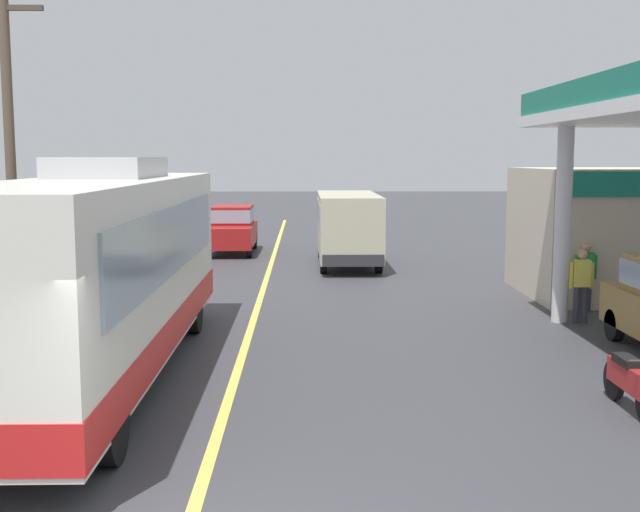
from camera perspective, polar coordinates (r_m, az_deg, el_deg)
ground at (r=26.89m, az=-3.61°, el=-0.75°), size 120.00×120.00×0.00m
lane_divider_stripe at (r=21.95m, az=-4.18°, el=-2.53°), size 0.16×50.00×0.01m
coach_bus_main at (r=13.67m, az=-15.79°, el=-1.38°), size 2.60×11.04×3.69m
minibus_opposing_lane at (r=27.11m, az=2.03°, el=2.46°), size 2.04×6.13×2.44m
motorcycle_parked_forecourt at (r=12.43m, az=21.52°, el=-8.46°), size 0.55×1.80×0.92m
pedestrian_near_pump at (r=19.97m, az=18.65°, el=-1.15°), size 0.55×0.22×1.66m
pedestrian_by_shop at (r=18.51m, az=18.37°, el=-1.77°), size 0.55×0.22×1.66m
car_trailing_behind_bus at (r=30.80m, az=-6.35°, el=2.12°), size 1.70×4.20×1.82m
utility_pole_roadside at (r=19.79m, az=-21.53°, el=7.59°), size 1.80×0.24×7.66m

